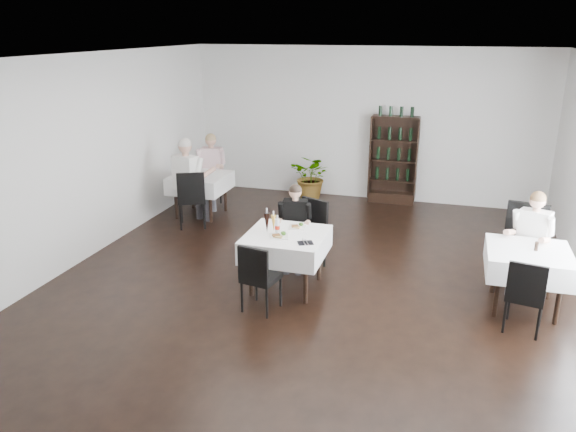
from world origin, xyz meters
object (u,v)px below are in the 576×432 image
at_px(main_table, 286,244).
at_px(potted_tree, 312,177).
at_px(diner_main, 295,220).
at_px(wine_shelf, 393,161).

xyz_separation_m(main_table, potted_tree, (-0.68, 4.10, -0.16)).
bearing_deg(diner_main, potted_tree, 99.98).
relative_size(wine_shelf, potted_tree, 1.90).
height_order(main_table, diner_main, diner_main).
xyz_separation_m(wine_shelf, diner_main, (-0.97, -3.64, -0.12)).
xyz_separation_m(potted_tree, diner_main, (0.60, -3.43, 0.26)).
height_order(wine_shelf, main_table, wine_shelf).
bearing_deg(main_table, wine_shelf, 78.22).
distance_m(wine_shelf, main_table, 4.41).
bearing_deg(wine_shelf, main_table, -101.78).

